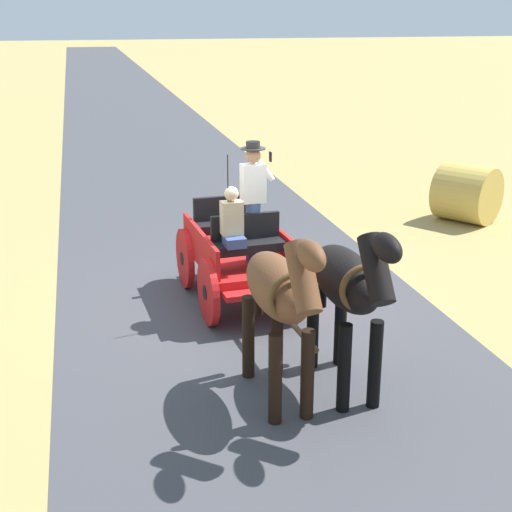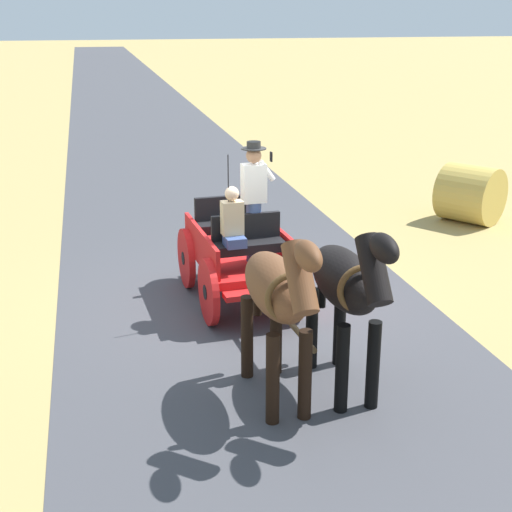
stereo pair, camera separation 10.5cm
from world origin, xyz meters
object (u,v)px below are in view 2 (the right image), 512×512
horse_off_side (278,293)px  horse_drawn_carriage (240,251)px  hay_bale (470,194)px  horse_near_side (347,286)px

horse_off_side → horse_drawn_carriage: bearing=-94.0°
hay_bale → horse_drawn_carriage: bearing=29.8°
horse_drawn_carriage → horse_near_side: 3.10m
horse_near_side → horse_off_side: same height
horse_drawn_carriage → horse_off_side: bearing=86.0°
horse_drawn_carriage → horse_near_side: (-0.60, 3.00, 0.51)m
horse_near_side → horse_off_side: size_ratio=1.00×
hay_bale → horse_near_side: bearing=51.1°
horse_off_side → hay_bale: 8.57m
horse_drawn_carriage → hay_bale: bearing=-150.2°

